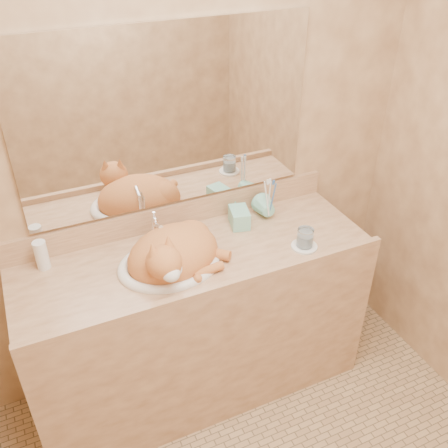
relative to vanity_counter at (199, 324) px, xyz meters
name	(u,v)px	position (x,y,z in m)	size (l,w,h in m)	color
wall_back	(170,149)	(0.00, 0.28, 0.82)	(2.40, 0.02, 2.50)	#8F6441
vanity_counter	(199,324)	(0.00, 0.00, 0.00)	(1.60, 0.55, 0.85)	#8E603F
mirror	(169,120)	(0.00, 0.26, 0.97)	(1.30, 0.02, 0.80)	white
sink_basin	(168,253)	(-0.13, -0.02, 0.49)	(0.44, 0.37, 0.14)	white
faucet	(156,230)	(-0.13, 0.15, 0.51)	(0.04, 0.11, 0.16)	silver
cat	(173,253)	(-0.11, -0.03, 0.50)	(0.42, 0.35, 0.23)	#B15B28
soap_dispenser	(243,215)	(0.27, 0.08, 0.52)	(0.09, 0.09, 0.19)	#7DC8B2
toothbrush_cup	(269,212)	(0.43, 0.11, 0.47)	(0.11, 0.11, 0.10)	#7DC8B2
toothbrushes	(270,197)	(0.43, 0.11, 0.56)	(0.04, 0.04, 0.23)	white
saucer	(304,246)	(0.47, -0.15, 0.43)	(0.12, 0.12, 0.01)	white
water_glass	(305,238)	(0.47, -0.15, 0.48)	(0.07, 0.07, 0.09)	white
lotion_bottle	(42,255)	(-0.62, 0.19, 0.49)	(0.06, 0.06, 0.13)	white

